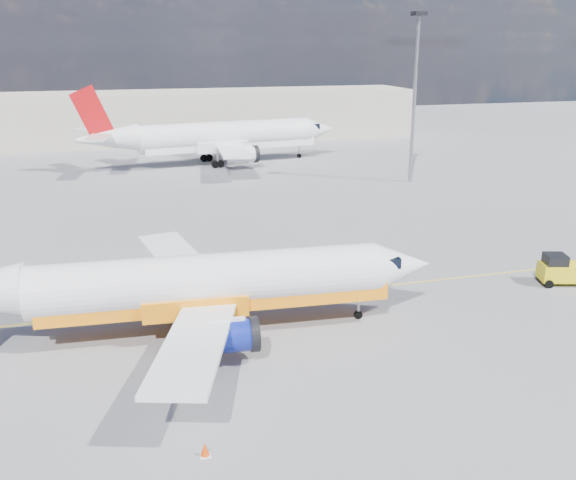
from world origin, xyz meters
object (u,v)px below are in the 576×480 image
object	(u,v)px
second_jet	(219,137)
gse_tug	(561,270)
main_jet	(192,285)
traffic_cone	(205,450)

from	to	relation	value
second_jet	gse_tug	world-z (taller)	second_jet
main_jet	gse_tug	xyz separation A→B (m)	(25.15, 1.07, -1.97)
gse_tug	traffic_cone	world-z (taller)	gse_tug
main_jet	traffic_cone	size ratio (longest dim) A/B	49.02
main_jet	gse_tug	size ratio (longest dim) A/B	8.91
main_jet	traffic_cone	bearing A→B (deg)	-92.35
second_jet	traffic_cone	xyz separation A→B (m)	(-11.68, -63.49, -3.34)
second_jet	main_jet	bearing A→B (deg)	-109.24
second_jet	gse_tug	size ratio (longest dim) A/B	10.92
main_jet	second_jet	size ratio (longest dim) A/B	0.82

